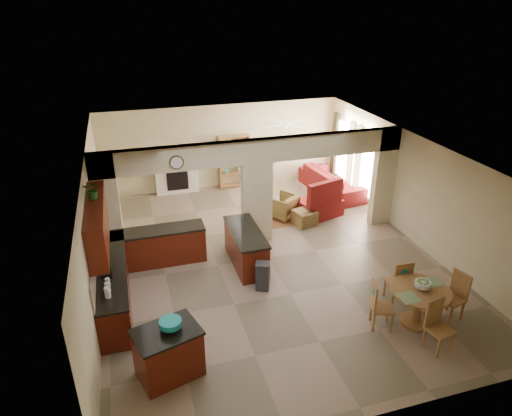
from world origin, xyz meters
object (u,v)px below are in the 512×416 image
object	(u,v)px
kitchen_island	(168,353)
dining_table	(418,301)
armchair	(283,206)
sofa	(331,181)

from	to	relation	value
kitchen_island	dining_table	xyz separation A→B (m)	(4.90, -0.04, 0.05)
dining_table	armchair	distance (m)	5.41
armchair	kitchen_island	bearing A→B (deg)	18.85
armchair	sofa	bearing A→B (deg)	176.44
kitchen_island	sofa	size ratio (longest dim) A/B	0.47
kitchen_island	armchair	world-z (taller)	kitchen_island
dining_table	sofa	xyz separation A→B (m)	(1.23, 6.61, -0.14)
kitchen_island	armchair	bearing A→B (deg)	36.69
sofa	armchair	world-z (taller)	sofa
dining_table	sofa	distance (m)	6.73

